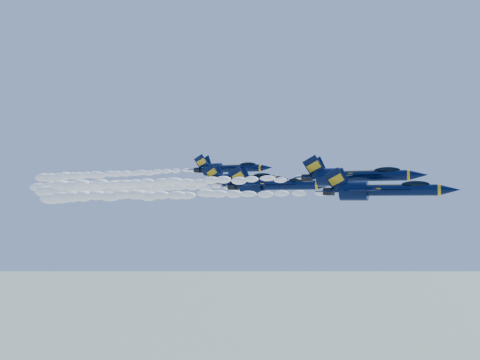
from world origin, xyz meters
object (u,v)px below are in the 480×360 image
at_px(jet_lead, 380,190).
at_px(jet_third, 273,185).
at_px(jet_fourth, 240,180).
at_px(jet_fifth, 228,169).
at_px(jet_second, 354,176).

relative_size(jet_lead, jet_third, 0.82).
bearing_deg(jet_fourth, jet_lead, -39.34).
distance_m(jet_third, jet_fourth, 9.48).
height_order(jet_third, jet_fifth, jet_fifth).
bearing_deg(jet_fourth, jet_fifth, 126.48).
xyz_separation_m(jet_lead, jet_fourth, (-28.42, 23.29, 2.74)).
bearing_deg(jet_second, jet_fourth, 145.80).
relative_size(jet_second, jet_third, 0.88).
distance_m(jet_lead, jet_fifth, 49.18).
relative_size(jet_fourth, jet_fifth, 0.94).
bearing_deg(jet_third, jet_second, -36.33).
distance_m(jet_third, jet_fifth, 21.74).
height_order(jet_fourth, jet_fifth, jet_fifth).
xyz_separation_m(jet_third, jet_fourth, (-8.15, 4.65, 1.31)).
bearing_deg(jet_lead, jet_third, 137.39).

